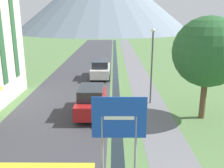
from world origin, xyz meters
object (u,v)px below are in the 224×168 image
object	(u,v)px
parked_car_far	(101,69)
tree_by_path	(208,52)
parked_car_near	(91,100)
road_sign	(119,124)
streetlamp	(152,60)

from	to	relation	value
parked_car_far	tree_by_path	bearing A→B (deg)	-56.30
parked_car_near	tree_by_path	bearing A→B (deg)	-4.90
road_sign	parked_car_near	distance (m)	6.52
road_sign	streetlamp	xyz separation A→B (m)	(2.44, 8.29, 1.00)
parked_car_near	parked_car_far	distance (m)	9.57
parked_car_near	tree_by_path	distance (m)	7.58
streetlamp	tree_by_path	distance (m)	3.98
road_sign	tree_by_path	bearing A→B (deg)	47.00
road_sign	tree_by_path	xyz separation A→B (m)	(5.24, 5.61, 1.96)
streetlamp	tree_by_path	xyz separation A→B (m)	(2.79, -2.67, 0.96)
parked_car_far	streetlamp	size ratio (longest dim) A/B	0.84
parked_car_near	tree_by_path	size ratio (longest dim) A/B	0.70
road_sign	parked_car_near	bearing A→B (deg)	104.67
parked_car_far	tree_by_path	world-z (taller)	tree_by_path
road_sign	streetlamp	world-z (taller)	streetlamp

